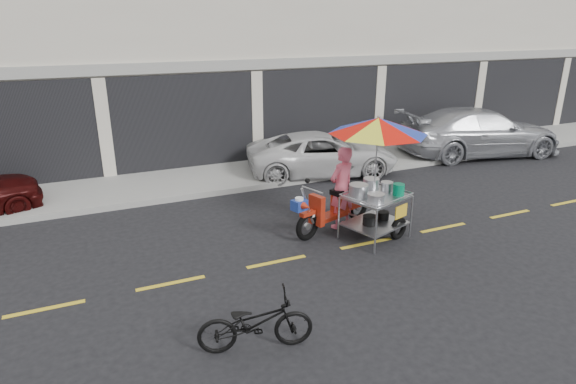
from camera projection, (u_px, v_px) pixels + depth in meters
name	position (u px, v px, depth m)	size (l,w,h in m)	color
ground	(366.00, 244.00, 9.93)	(90.00, 90.00, 0.00)	black
sidewalk	(269.00, 169.00, 14.65)	(45.00, 3.00, 0.15)	gray
shophouse_block	(287.00, 23.00, 18.70)	(36.00, 8.11, 10.40)	beige
centerline	(366.00, 243.00, 9.92)	(42.00, 0.10, 0.01)	gold
white_pickup	(322.00, 154.00, 14.26)	(2.05, 4.45, 1.24)	silver
silver_pickup	(479.00, 132.00, 16.20)	(2.23, 5.49, 1.59)	#ADB0B6
near_bicycle	(255.00, 323.00, 6.62)	(0.56, 1.61, 0.84)	black
food_vendor_rig	(363.00, 160.00, 9.90)	(3.02, 2.51, 2.60)	black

